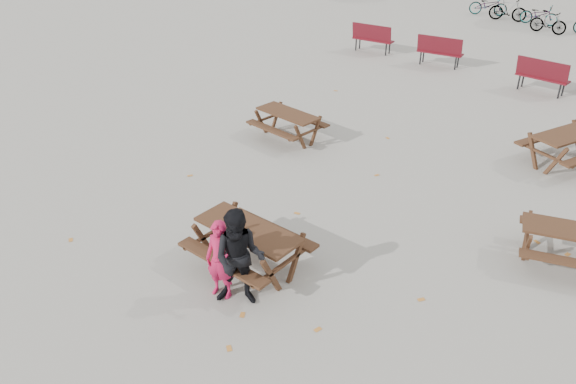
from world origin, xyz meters
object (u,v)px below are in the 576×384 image
Objects in this scene: food_tray at (244,234)px; picnic_table_north at (288,126)px; soda_bottle at (241,226)px; child at (220,260)px; main_picnic_table at (248,238)px; picnic_table_east at (570,247)px; adult at (239,258)px; picnic_table_far at (567,148)px.

picnic_table_north is (-2.90, 4.55, -0.45)m from food_tray.
child is (0.21, -0.67, -0.19)m from soda_bottle.
main_picnic_table is at bearing -52.43° from picnic_table_north.
main_picnic_table is 1.13× the size of picnic_table_east.
child is 0.37m from adult.
picnic_table_east is at bearing 41.14° from soda_bottle.
adult is at bearing -54.97° from main_picnic_table.
picnic_table_far is (2.73, 7.46, -0.41)m from food_tray.
adult is 1.00× the size of picnic_table_north.
food_tray is at bearing -156.63° from picnic_table_east.
food_tray is at bearing -63.74° from main_picnic_table.
adult is 8.33m from picnic_table_far.
adult reaches higher than soda_bottle.
picnic_table_east is at bearing -141.86° from picnic_table_far.
picnic_table_east is at bearing 42.70° from food_tray.
food_tray is 0.62m from child.
food_tray is at bearing 94.08° from adult.
child is at bearing -78.88° from main_picnic_table.
soda_bottle is 0.73m from child.
child is at bearing -151.75° from picnic_table_east.
picnic_table_north is (-6.83, 0.93, 0.00)m from picnic_table_east.
food_tray is 0.16m from soda_bottle.
child reaches higher than food_tray.
picnic_table_far is (2.66, 8.06, -0.27)m from child.
adult reaches higher than picnic_table_north.
child is 5.72m from picnic_table_east.
picnic_table_north reaches higher than picnic_table_east.
picnic_table_north is at bearing 105.16° from child.
main_picnic_table is 5.21m from picnic_table_north.
soda_bottle is at bearing 98.73° from adult.
soda_bottle is at bearing -158.19° from picnic_table_east.
soda_bottle is at bearing 179.71° from picnic_table_far.
adult is at bearing -47.84° from soda_bottle.
picnic_table_north is 6.35m from picnic_table_far.
soda_bottle is at bearing 152.33° from food_tray.
picnic_table_far is at bearing 40.30° from adult.
soda_bottle is 0.11× the size of picnic_table_east.
adult is at bearing -2.15° from child.
picnic_table_far reaches higher than picnic_table_north.
soda_bottle reaches higher than picnic_table_far.
adult is 5.46m from picnic_table_east.
soda_bottle is (-0.05, -0.10, 0.26)m from main_picnic_table.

